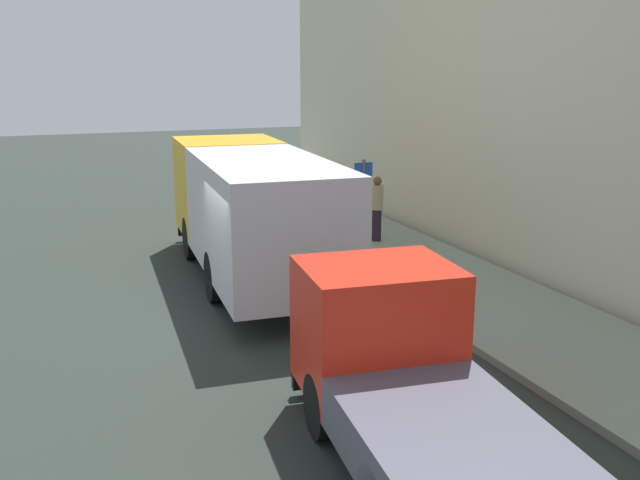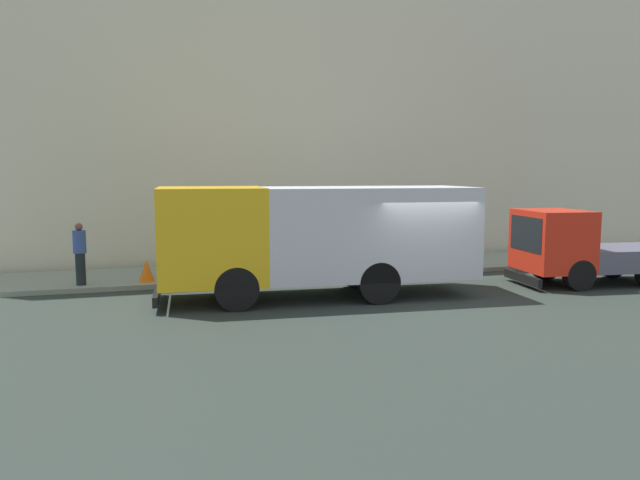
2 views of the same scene
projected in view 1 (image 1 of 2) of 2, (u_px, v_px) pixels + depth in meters
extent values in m
plane|color=#29322D|center=(251.00, 319.00, 13.67)|extent=(80.00, 80.00, 0.00)
cube|color=gray|center=(460.00, 288.00, 15.29)|extent=(3.22, 30.00, 0.14)
cube|color=yellow|center=(229.00, 186.00, 18.28)|extent=(2.60, 2.71, 2.34)
cube|color=black|center=(219.00, 168.00, 19.38)|extent=(2.05, 0.19, 1.31)
cube|color=silver|center=(266.00, 217.00, 14.60)|extent=(2.79, 5.57, 2.32)
cube|color=black|center=(221.00, 228.00, 19.86)|extent=(2.35, 0.27, 0.24)
cylinder|color=black|center=(191.00, 238.00, 17.77)|extent=(0.37, 1.06, 1.04)
cylinder|color=black|center=(275.00, 232.00, 18.41)|extent=(0.37, 1.06, 1.04)
cylinder|color=black|center=(215.00, 277.00, 14.55)|extent=(0.37, 1.06, 1.04)
cylinder|color=black|center=(316.00, 268.00, 15.19)|extent=(0.37, 1.06, 1.04)
cube|color=red|center=(377.00, 327.00, 9.59)|extent=(2.14, 1.84, 1.73)
cube|color=black|center=(357.00, 295.00, 10.29)|extent=(1.66, 0.23, 0.97)
cube|color=#535262|center=(462.00, 465.00, 7.32)|extent=(2.33, 3.68, 0.63)
cube|color=black|center=(355.00, 374.00, 10.67)|extent=(1.91, 0.31, 0.24)
cylinder|color=black|center=(323.00, 406.00, 9.27)|extent=(0.38, 0.88, 0.86)
cylinder|color=black|center=(442.00, 390.00, 9.71)|extent=(0.38, 0.88, 0.86)
cylinder|color=black|center=(533.00, 480.00, 7.62)|extent=(0.38, 0.88, 0.86)
cylinder|color=#251B2D|center=(377.00, 225.00, 19.01)|extent=(0.35, 0.35, 0.85)
cylinder|color=tan|center=(377.00, 197.00, 18.83)|extent=(0.46, 0.46, 0.64)
sphere|color=brown|center=(377.00, 181.00, 18.73)|extent=(0.23, 0.23, 0.23)
cylinder|color=brown|center=(332.00, 213.00, 20.64)|extent=(0.36, 0.36, 0.82)
cylinder|color=#48884D|center=(332.00, 188.00, 20.47)|extent=(0.49, 0.49, 0.65)
sphere|color=brown|center=(332.00, 173.00, 20.37)|extent=(0.21, 0.21, 0.21)
cylinder|color=black|center=(282.00, 200.00, 22.45)|extent=(0.33, 0.33, 0.89)
cylinder|color=#345099|center=(282.00, 176.00, 22.27)|extent=(0.44, 0.44, 0.62)
sphere|color=brown|center=(282.00, 162.00, 22.17)|extent=(0.21, 0.21, 0.21)
cone|color=orange|center=(302.00, 214.00, 20.92)|extent=(0.44, 0.44, 0.63)
cylinder|color=#4C5156|center=(363.00, 214.00, 16.45)|extent=(0.08, 0.08, 2.47)
cube|color=blue|center=(363.00, 171.00, 16.24)|extent=(0.44, 0.03, 0.36)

